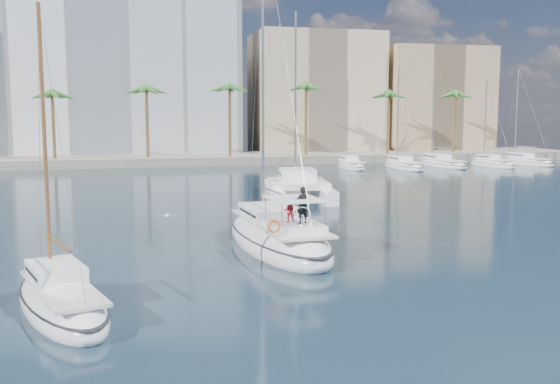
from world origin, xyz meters
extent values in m
plane|color=black|center=(0.00, 0.00, 0.00)|extent=(160.00, 160.00, 0.00)
cube|color=gray|center=(0.00, 61.00, 0.60)|extent=(120.00, 14.00, 1.20)
cube|color=white|center=(-12.00, 73.00, 14.00)|extent=(42.00, 16.00, 28.00)
cube|color=beige|center=(22.00, 70.00, 10.00)|extent=(20.00, 14.00, 20.00)
cube|color=tan|center=(42.00, 68.00, 9.00)|extent=(18.00, 12.00, 18.00)
cylinder|color=brown|center=(0.00, 57.00, 5.25)|extent=(0.44, 0.44, 10.50)
sphere|color=#2F6C27|center=(0.00, 57.00, 10.50)|extent=(3.60, 3.60, 3.60)
cylinder|color=brown|center=(34.00, 57.00, 5.25)|extent=(0.44, 0.44, 10.50)
sphere|color=#2F6C27|center=(34.00, 57.00, 10.50)|extent=(3.60, 3.60, 3.60)
ellipsoid|color=white|center=(-0.56, 2.41, 0.39)|extent=(4.94, 12.99, 2.64)
ellipsoid|color=black|center=(-0.56, 2.41, 0.77)|extent=(4.98, 13.12, 0.18)
cube|color=silver|center=(-0.55, 2.17, 1.39)|extent=(3.55, 9.73, 0.12)
cube|color=white|center=(-0.65, 3.64, 1.75)|extent=(3.01, 4.35, 0.60)
cube|color=black|center=(-0.65, 3.64, 1.77)|extent=(3.00, 3.86, 0.14)
cylinder|color=#B7BABF|center=(-0.75, 5.10, 9.80)|extent=(0.15, 0.15, 16.70)
cylinder|color=#B7BABF|center=(-0.57, 2.54, 2.95)|extent=(0.47, 5.14, 0.11)
cube|color=white|center=(-0.37, -0.27, 1.63)|extent=(2.63, 3.35, 0.36)
cube|color=white|center=(-0.36, -0.40, 3.00)|extent=(2.63, 3.35, 0.04)
torus|color=silver|center=(-0.29, -1.50, 2.30)|extent=(0.96, 0.12, 0.96)
torus|color=#FF570D|center=(-1.81, -2.09, 2.00)|extent=(0.64, 0.24, 0.64)
imported|color=black|center=(-0.05, -0.69, 2.72)|extent=(0.77, 0.63, 1.83)
imported|color=#A61923|center=(-0.58, -0.20, 2.39)|extent=(0.66, 0.57, 1.16)
ellipsoid|color=white|center=(-10.74, -6.62, 0.28)|extent=(4.97, 8.58, 1.92)
ellipsoid|color=black|center=(-10.74, -6.62, 0.56)|extent=(5.02, 8.66, 0.18)
cube|color=silver|center=(-10.69, -6.77, 1.01)|extent=(3.63, 6.40, 0.12)
cube|color=white|center=(-10.98, -5.87, 1.37)|extent=(2.47, 3.08, 0.60)
cube|color=black|center=(-10.98, -5.87, 1.39)|extent=(2.39, 2.79, 0.14)
cylinder|color=brown|center=(-11.27, -4.97, 6.13)|extent=(0.15, 0.15, 10.12)
cylinder|color=brown|center=(-10.76, -6.54, 2.57)|extent=(1.12, 3.18, 0.11)
cube|color=white|center=(3.62, 21.46, 0.55)|extent=(2.85, 10.75, 1.10)
cube|color=white|center=(7.72, 20.82, 0.55)|extent=(2.85, 10.75, 1.10)
cube|color=white|center=(5.59, 20.61, 1.30)|extent=(5.60, 6.54, 0.50)
cube|color=white|center=(5.67, 21.14, 2.00)|extent=(3.40, 3.62, 1.00)
cube|color=black|center=(5.67, 21.14, 2.05)|extent=(3.36, 3.21, 0.18)
cylinder|color=#B7BABF|center=(5.92, 22.72, 8.63)|extent=(0.18, 0.18, 14.25)
ellipsoid|color=silver|center=(-6.11, 7.42, 1.13)|extent=(0.24, 0.46, 0.22)
sphere|color=silver|center=(-6.11, 7.64, 1.15)|extent=(0.12, 0.12, 0.12)
cube|color=gray|center=(-6.44, 7.42, 1.16)|extent=(0.53, 0.19, 0.13)
cube|color=gray|center=(-5.78, 7.42, 1.16)|extent=(0.53, 0.19, 0.13)
camera|label=1|loc=(-8.26, -29.68, 7.19)|focal=40.00mm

